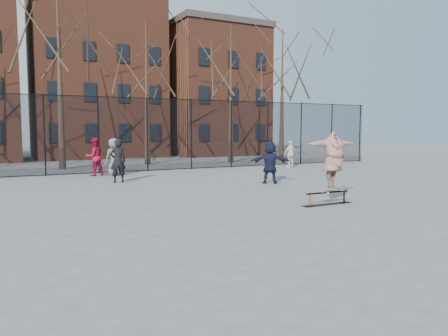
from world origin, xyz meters
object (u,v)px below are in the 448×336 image
bystander_black (118,161)px  bystander_white (291,154)px  skate_rail (327,199)px  skateboard (333,190)px  bystander_extra (114,157)px  bystander_navy (270,162)px  skater (334,160)px  bystander_red (94,157)px

bystander_black → bystander_white: bystander_black is taller
skate_rail → skateboard: size_ratio=2.16×
skate_rail → skateboard: bearing=0.0°
skate_rail → bystander_extra: (-3.78, 11.29, 0.77)m
skateboard → bystander_navy: bystander_navy is taller
bystander_extra → skater: bearing=89.9°
skate_rail → bystander_black: (-4.29, 8.51, 0.78)m
skateboard → bystander_red: bearing=112.5°
bystander_extra → bystander_red: bearing=-46.3°
skateboard → bystander_red: (-4.85, 11.71, 0.49)m
skater → bystander_black: (-4.50, 8.51, -0.43)m
bystander_red → bystander_extra: bearing=136.9°
skateboard → skater: 0.92m
bystander_white → bystander_extra: 10.41m
bystander_black → bystander_navy: bearing=152.7°
bystander_navy → bystander_extra: size_ratio=0.97×
bystander_red → bystander_navy: bystander_red is taller
skater → skate_rail: bearing=171.6°
bystander_red → bystander_navy: bearing=115.9°
bystander_red → bystander_white: size_ratio=1.17×
skate_rail → skater: bearing=0.0°
skate_rail → bystander_navy: bystander_navy is taller
bystander_navy → bystander_black: bearing=3.0°
skate_rail → bystander_red: 12.62m
skate_rail → bystander_red: bearing=111.6°
skater → bystander_white: bearing=51.1°
bystander_black → bystander_extra: bearing=-96.6°
bystander_black → bystander_navy: (5.61, -3.35, -0.04)m
bystander_white → bystander_navy: bearing=47.3°
bystander_black → bystander_extra: size_ratio=1.01×
bystander_black → bystander_white: 11.15m
skate_rail → bystander_white: (6.62, 10.86, 0.65)m
skateboard → bystander_black: bearing=117.9°
skateboard → bystander_extra: (-4.00, 11.29, 0.48)m
skater → bystander_red: size_ratio=1.13×
bystander_red → skateboard: bearing=96.1°
skate_rail → bystander_black: 9.56m
skate_rail → bystander_extra: 11.93m
bystander_navy → skate_rail: bearing=109.4°
skate_rail → bystander_navy: 5.37m
bystander_red → bystander_white: (11.25, -0.85, -0.14)m
skater → bystander_white: skater is taller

